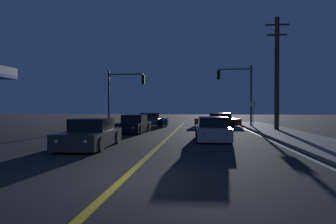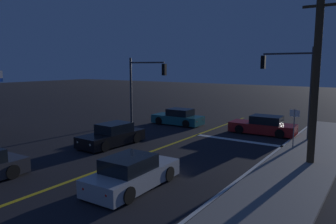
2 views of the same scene
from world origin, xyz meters
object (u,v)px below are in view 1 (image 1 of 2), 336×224
at_px(car_parked_curb_charcoal, 91,135).
at_px(utility_pole_right, 277,72).
at_px(car_side_waiting_red, 218,121).
at_px(car_following_oncoming_black, 134,125).
at_px(street_sign_corner, 253,110).
at_px(car_mid_block_teal, 148,120).
at_px(traffic_signal_far_left, 122,89).
at_px(car_distant_tail_silver, 212,130).
at_px(traffic_signal_near_right, 239,86).

xyz_separation_m(car_parked_curb_charcoal, utility_pole_right, (11.19, 10.83, 4.09)).
relative_size(car_side_waiting_red, car_following_oncoming_black, 1.06).
distance_m(utility_pole_right, street_sign_corner, 4.15).
relative_size(car_side_waiting_red, car_mid_block_teal, 1.09).
bearing_deg(car_mid_block_teal, utility_pole_right, -117.49).
bearing_deg(traffic_signal_far_left, car_distant_tail_silver, -53.23).
bearing_deg(car_following_oncoming_black, car_side_waiting_red, -126.27).
height_order(car_distant_tail_silver, car_parked_curb_charcoal, same).
xyz_separation_m(car_side_waiting_red, utility_pole_right, (4.27, -5.96, 4.09)).
bearing_deg(utility_pole_right, traffic_signal_near_right, 113.12).
bearing_deg(car_parked_curb_charcoal, car_following_oncoming_black, -93.50).
relative_size(car_following_oncoming_black, traffic_signal_far_left, 0.80).
xyz_separation_m(car_mid_block_teal, car_following_oncoming_black, (0.32, -8.13, 0.00)).
xyz_separation_m(car_distant_tail_silver, car_parked_curb_charcoal, (-5.81, -3.60, 0.00)).
bearing_deg(car_side_waiting_red, traffic_signal_near_right, -111.28).
distance_m(car_parked_curb_charcoal, traffic_signal_near_right, 18.72).
relative_size(traffic_signal_near_right, traffic_signal_far_left, 1.10).
distance_m(car_mid_block_teal, street_sign_corner, 10.46).
distance_m(car_distant_tail_silver, street_sign_corner, 10.52).
relative_size(car_following_oncoming_black, utility_pole_right, 0.49).
height_order(car_parked_curb_charcoal, utility_pole_right, utility_pole_right).
xyz_separation_m(car_mid_block_teal, street_sign_corner, (9.93, -3.12, 1.06)).
height_order(car_parked_curb_charcoal, car_side_waiting_red, same).
bearing_deg(traffic_signal_near_right, traffic_signal_far_left, 6.99).
relative_size(car_parked_curb_charcoal, car_mid_block_teal, 1.10).
bearing_deg(traffic_signal_far_left, car_side_waiting_red, 12.62).
bearing_deg(car_distant_tail_silver, traffic_signal_near_right, 74.25).
bearing_deg(car_distant_tail_silver, car_side_waiting_red, 83.54).
relative_size(car_mid_block_teal, traffic_signal_near_right, 0.71).
bearing_deg(car_following_oncoming_black, car_parked_curb_charcoal, 90.94).
relative_size(car_following_oncoming_black, traffic_signal_near_right, 0.73).
distance_m(traffic_signal_far_left, street_sign_corner, 12.51).
height_order(traffic_signal_near_right, utility_pole_right, utility_pole_right).
relative_size(car_parked_curb_charcoal, street_sign_corner, 1.94).
bearing_deg(car_parked_curb_charcoal, utility_pole_right, -138.26).
height_order(car_distant_tail_silver, car_following_oncoming_black, same).
distance_m(car_distant_tail_silver, car_following_oncoming_black, 7.32).
bearing_deg(car_side_waiting_red, utility_pole_right, -146.55).
relative_size(car_following_oncoming_black, street_sign_corner, 1.81).
distance_m(car_parked_curb_charcoal, car_following_oncoming_black, 8.28).
bearing_deg(car_side_waiting_red, street_sign_corner, -142.83).
bearing_deg(car_side_waiting_red, car_following_oncoming_black, 139.44).
distance_m(car_parked_curb_charcoal, street_sign_corner, 16.53).
bearing_deg(car_mid_block_teal, car_parked_curb_charcoal, 179.23).
height_order(traffic_signal_far_left, utility_pole_right, utility_pole_right).
distance_m(car_parked_curb_charcoal, utility_pole_right, 16.10).
relative_size(car_distant_tail_silver, car_parked_curb_charcoal, 0.94).
bearing_deg(car_parked_curb_charcoal, car_distant_tail_silver, -150.50).
height_order(car_mid_block_teal, utility_pole_right, utility_pole_right).
bearing_deg(traffic_signal_far_left, traffic_signal_near_right, 6.99).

